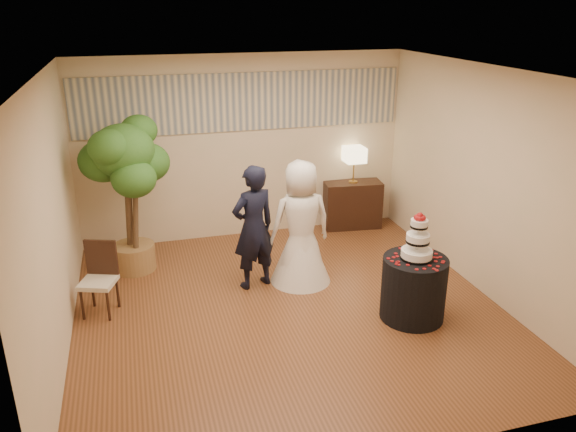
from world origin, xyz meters
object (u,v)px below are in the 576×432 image
object	(u,v)px
cake_table	(413,288)
side_chair	(98,280)
console	(352,205)
bride	(301,223)
groom	(254,227)
wedding_cake	(418,236)
ficus_tree	(128,196)
table_lamp	(354,165)

from	to	relation	value
cake_table	side_chair	size ratio (longest dim) A/B	0.87
cake_table	console	distance (m)	2.89
console	side_chair	xyz separation A→B (m)	(-3.91, -1.78, 0.05)
bride	groom	bearing A→B (deg)	-5.30
wedding_cake	side_chair	distance (m)	3.73
cake_table	ficus_tree	world-z (taller)	ficus_tree
groom	table_lamp	size ratio (longest dim) A/B	2.82
groom	wedding_cake	size ratio (longest dim) A/B	2.91
groom	wedding_cake	xyz separation A→B (m)	(1.60, -1.28, 0.22)
ficus_tree	table_lamp	bearing A→B (deg)	10.83
wedding_cake	console	xyz separation A→B (m)	(0.39, 2.87, -0.65)
wedding_cake	console	size ratio (longest dim) A/B	0.61
wedding_cake	console	world-z (taller)	wedding_cake
table_lamp	ficus_tree	size ratio (longest dim) A/B	0.27
cake_table	ficus_tree	bearing A→B (deg)	144.67
table_lamp	side_chair	xyz separation A→B (m)	(-3.91, -1.78, -0.62)
wedding_cake	console	bearing A→B (deg)	82.20
console	side_chair	distance (m)	4.30
cake_table	wedding_cake	distance (m)	0.66
bride	table_lamp	distance (m)	2.13
cake_table	wedding_cake	xyz separation A→B (m)	(0.00, 0.00, 0.66)
groom	console	distance (m)	2.58
bride	console	world-z (taller)	bride
wedding_cake	table_lamp	world-z (taller)	table_lamp
groom	table_lamp	xyz separation A→B (m)	(1.99, 1.58, 0.24)
groom	ficus_tree	xyz separation A→B (m)	(-1.50, 0.91, 0.26)
console	table_lamp	size ratio (longest dim) A/B	1.58
bride	table_lamp	size ratio (longest dim) A/B	2.84
bride	ficus_tree	distance (m)	2.33
console	cake_table	bearing A→B (deg)	-91.17
wedding_cake	table_lamp	bearing A→B (deg)	82.20
groom	side_chair	distance (m)	1.96
groom	console	bearing A→B (deg)	-159.87
console	wedding_cake	bearing A→B (deg)	-91.17
groom	table_lamp	distance (m)	2.56
console	ficus_tree	size ratio (longest dim) A/B	0.43
cake_table	console	xyz separation A→B (m)	(0.39, 2.87, 0.00)
cake_table	table_lamp	size ratio (longest dim) A/B	1.30
ficus_tree	bride	bearing A→B (deg)	-24.05
cake_table	wedding_cake	world-z (taller)	wedding_cake
groom	cake_table	bearing A→B (deg)	122.98
console	ficus_tree	xyz separation A→B (m)	(-3.49, -0.67, 0.69)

